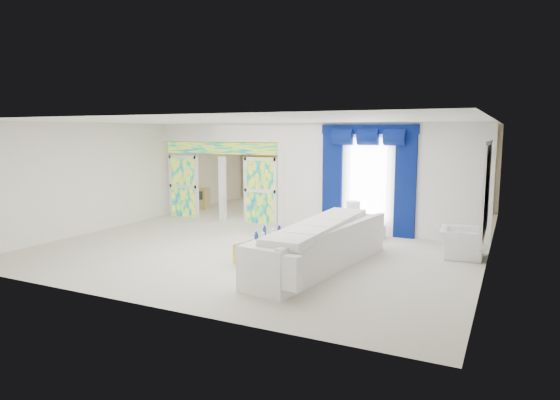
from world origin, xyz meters
The scene contains 22 objects.
floor centered at (0.00, 0.00, 0.00)m, with size 12.00×12.00×0.00m, color #B7AF9E.
dividing_wall centered at (2.15, 1.00, 1.50)m, with size 5.70×0.18×3.00m, color white.
dividing_header centered at (-2.85, 1.00, 2.73)m, with size 4.30×0.18×0.55m, color white.
stained_panel_left centered at (-4.28, 1.00, 1.00)m, with size 0.95×0.04×2.00m, color #994C3F.
stained_panel_right centered at (-1.42, 1.00, 1.00)m, with size 0.95×0.04×2.00m, color #994C3F.
stained_transom centered at (-2.85, 1.00, 2.25)m, with size 4.00×0.05×0.35m, color #994C3F.
window_pane centered at (1.90, 0.90, 1.45)m, with size 1.00×0.02×2.30m, color white.
blue_drape_left centered at (0.90, 0.87, 1.40)m, with size 0.55×0.10×2.80m, color #030C41.
blue_drape_right centered at (2.90, 0.87, 1.40)m, with size 0.55×0.10×2.80m, color #030C41.
blue_pelmet centered at (1.90, 0.87, 2.82)m, with size 2.60×0.12×0.25m, color #030C41.
wall_mirror centered at (4.94, -1.00, 1.55)m, with size 0.04×2.70×1.90m, color white.
gold_curtains centered at (0.00, 5.90, 1.50)m, with size 9.70×0.12×2.90m, color #BB892C.
white_sofa centered at (1.97, -2.73, 0.41)m, with size 0.93×4.32×0.82m, color silver.
coffee_table centered at (0.62, -2.43, 0.20)m, with size 0.59×1.78×0.40m, color gold.
console_table centered at (1.95, 0.46, 0.18)m, with size 1.09×0.34×0.36m, color white.
table_lamp centered at (1.65, 0.46, 0.65)m, with size 0.36×0.36×0.58m, color silver.
armchair centered at (4.45, -0.57, 0.32)m, with size 0.99×0.86×0.64m, color silver.
grand_piano centered at (-1.54, 3.56, 0.51)m, with size 1.53×2.00×1.01m, color black.
piano_bench centered at (-1.54, 1.96, 0.14)m, with size 0.84×0.33×0.28m, color black.
tv_console centered at (-4.72, 2.58, 0.37)m, with size 0.51×0.47×0.75m, color tan.
chandelier centered at (-2.30, 3.40, 2.65)m, with size 0.60×0.60×0.60m, color gold.
decanters centered at (0.60, -2.50, 0.49)m, with size 0.19×1.20×0.27m.
Camera 1 is at (5.42, -11.70, 2.74)m, focal length 30.99 mm.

